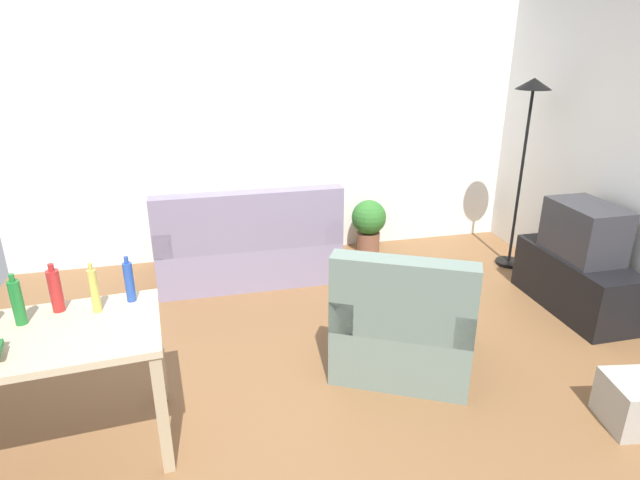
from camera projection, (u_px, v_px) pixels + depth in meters
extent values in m
cube|color=brown|center=(323.00, 366.00, 3.76)|extent=(5.20, 4.40, 0.02)
cube|color=white|center=(270.00, 123.00, 5.25)|extent=(5.20, 0.10, 2.70)
cube|color=gray|center=(248.00, 254.00, 5.10)|extent=(1.66, 0.84, 0.40)
cube|color=slate|center=(250.00, 221.00, 4.62)|extent=(1.66, 0.16, 0.52)
cube|color=gray|center=(324.00, 218.00, 5.15)|extent=(0.16, 0.84, 0.22)
cube|color=gray|center=(164.00, 231.00, 4.83)|extent=(0.16, 0.84, 0.22)
cube|color=black|center=(574.00, 282.00, 4.45)|extent=(0.44, 1.10, 0.48)
cube|color=#2D2D33|center=(584.00, 231.00, 4.28)|extent=(0.40, 0.60, 0.44)
cube|color=black|center=(606.00, 229.00, 4.32)|extent=(0.01, 0.52, 0.36)
cylinder|color=black|center=(509.00, 262.00, 5.39)|extent=(0.26, 0.26, 0.03)
cylinder|color=black|center=(520.00, 180.00, 5.07)|extent=(0.03, 0.03, 1.68)
cone|color=black|center=(534.00, 84.00, 4.75)|extent=(0.32, 0.32, 0.10)
cube|color=#C6B28E|center=(38.00, 338.00, 2.71)|extent=(1.25, 0.79, 0.04)
cube|color=tan|center=(163.00, 414.00, 2.74)|extent=(0.06, 0.06, 0.72)
cube|color=tan|center=(158.00, 350.00, 3.28)|extent=(0.06, 0.06, 0.72)
cylinder|color=brown|center=(368.00, 242.00, 5.64)|extent=(0.24, 0.24, 0.22)
sphere|color=#2D6B28|center=(369.00, 217.00, 5.54)|extent=(0.36, 0.36, 0.36)
cube|color=slate|center=(403.00, 335.00, 3.75)|extent=(1.18, 1.16, 0.40)
cube|color=slate|center=(402.00, 299.00, 3.28)|extent=(0.87, 0.55, 0.52)
cube|color=slate|center=(462.00, 302.00, 3.56)|extent=(0.53, 0.82, 0.22)
cube|color=slate|center=(353.00, 290.00, 3.72)|extent=(0.53, 0.82, 0.22)
cylinder|color=#1E722D|center=(17.00, 303.00, 2.76)|extent=(0.06, 0.06, 0.25)
cylinder|color=#1E722D|center=(12.00, 278.00, 2.71)|extent=(0.03, 0.03, 0.04)
cylinder|color=#AD2323|center=(56.00, 291.00, 2.89)|extent=(0.07, 0.07, 0.24)
cylinder|color=#AD2323|center=(51.00, 267.00, 2.84)|extent=(0.03, 0.03, 0.04)
cylinder|color=#BCB24C|center=(94.00, 291.00, 2.88)|extent=(0.05, 0.05, 0.25)
cylinder|color=#BCB24C|center=(90.00, 267.00, 2.83)|extent=(0.02, 0.02, 0.04)
cylinder|color=#2347A3|center=(129.00, 282.00, 3.00)|extent=(0.05, 0.05, 0.23)
cylinder|color=#2347A3|center=(126.00, 260.00, 2.95)|extent=(0.02, 0.02, 0.04)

